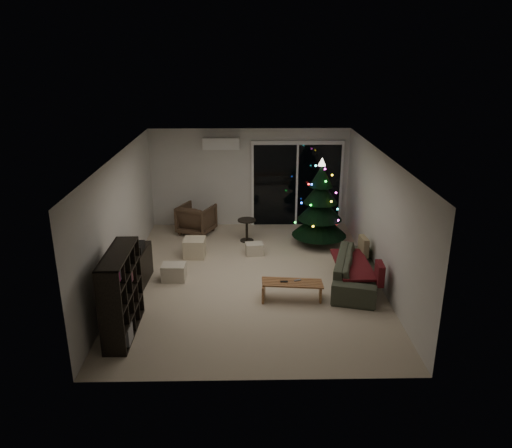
{
  "coord_description": "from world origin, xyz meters",
  "views": [
    {
      "loc": [
        -0.09,
        -9.06,
        4.37
      ],
      "look_at": [
        0.1,
        0.3,
        1.05
      ],
      "focal_mm": 35.0,
      "sensor_mm": 36.0,
      "label": 1
    }
  ],
  "objects": [
    {
      "name": "bookshelf",
      "position": [
        -2.25,
        -1.96,
        0.7
      ],
      "size": [
        0.79,
        1.44,
        1.4
      ],
      "primitive_type": null,
      "rotation": [
        0.0,
        0.0,
        0.33
      ],
      "color": "black",
      "rests_on": "floor"
    },
    {
      "name": "cardboard_box_a",
      "position": [
        -1.54,
        -0.04,
        0.17
      ],
      "size": [
        0.47,
        0.37,
        0.33
      ],
      "primitive_type": "cube",
      "rotation": [
        0.0,
        0.0,
        -0.03
      ],
      "color": "beige",
      "rests_on": "floor"
    },
    {
      "name": "ottoman",
      "position": [
        -1.24,
        1.14,
        0.21
      ],
      "size": [
        0.48,
        0.48,
        0.41
      ],
      "primitive_type": "cube",
      "rotation": [
        0.0,
        0.0,
        -0.05
      ],
      "color": "beige",
      "rests_on": "floor"
    },
    {
      "name": "christmas_tree",
      "position": [
        1.61,
        1.82,
        1.03
      ],
      "size": [
        1.66,
        1.66,
        2.05
      ],
      "primitive_type": "cone",
      "rotation": [
        0.0,
        0.0,
        -0.38
      ],
      "color": "black",
      "rests_on": "floor"
    },
    {
      "name": "floor_lamp",
      "position": [
        -1.08,
        3.38,
        0.77
      ],
      "size": [
        0.25,
        0.25,
        1.54
      ],
      "primitive_type": "cylinder",
      "color": "black",
      "rests_on": "floor"
    },
    {
      "name": "remote_a",
      "position": [
        0.59,
        -0.89,
        0.36
      ],
      "size": [
        0.14,
        0.04,
        0.02
      ],
      "primitive_type": "cube",
      "color": "black",
      "rests_on": "coffee_table"
    },
    {
      "name": "sofa",
      "position": [
        2.05,
        -0.31,
        0.3
      ],
      "size": [
        1.31,
        2.17,
        0.59
      ],
      "primitive_type": "imported",
      "rotation": [
        0.0,
        0.0,
        1.3
      ],
      "color": "#2F332A",
      "rests_on": "floor"
    },
    {
      "name": "sofa_throw",
      "position": [
        1.95,
        -0.31,
        0.43
      ],
      "size": [
        0.63,
        1.46,
        0.05
      ],
      "primitive_type": "cube",
      "color": "maroon",
      "rests_on": "sofa"
    },
    {
      "name": "coffee_table",
      "position": [
        0.74,
        -0.89,
        0.17
      ],
      "size": [
        1.14,
        0.5,
        0.35
      ],
      "primitive_type": null,
      "rotation": [
        0.0,
        0.0,
        -0.11
      ],
      "color": "olive",
      "rests_on": "floor"
    },
    {
      "name": "cushion_b",
      "position": [
        2.3,
        -0.96,
        0.54
      ],
      "size": [
        0.14,
        0.4,
        0.39
      ],
      "primitive_type": "cube",
      "rotation": [
        0.0,
        0.0,
        -0.07
      ],
      "color": "maroon",
      "rests_on": "sofa"
    },
    {
      "name": "stereo",
      "position": [
        -2.25,
        -0.19,
        0.76
      ],
      "size": [
        0.35,
        0.41,
        0.15
      ],
      "primitive_type": "cube",
      "color": "black",
      "rests_on": "media_cabinet"
    },
    {
      "name": "room",
      "position": [
        0.46,
        1.49,
        1.02
      ],
      "size": [
        6.5,
        7.51,
        2.6
      ],
      "color": "beige",
      "rests_on": "ground"
    },
    {
      "name": "side_table",
      "position": [
        -0.08,
        2.06,
        0.27
      ],
      "size": [
        0.55,
        0.55,
        0.54
      ],
      "primitive_type": "cylinder",
      "rotation": [
        0.0,
        0.0,
        0.34
      ],
      "color": "black",
      "rests_on": "floor"
    },
    {
      "name": "remote_b",
      "position": [
        0.84,
        -0.84,
        0.36
      ],
      "size": [
        0.13,
        0.08,
        0.02
      ],
      "primitive_type": "cube",
      "rotation": [
        0.0,
        0.0,
        0.35
      ],
      "color": "slate",
      "rests_on": "coffee_table"
    },
    {
      "name": "cardboard_box_b",
      "position": [
        0.08,
        1.22,
        0.13
      ],
      "size": [
        0.41,
        0.33,
        0.27
      ],
      "primitive_type": "cube",
      "rotation": [
        0.0,
        0.0,
        0.13
      ],
      "color": "beige",
      "rests_on": "floor"
    },
    {
      "name": "cushion_a",
      "position": [
        2.3,
        0.34,
        0.54
      ],
      "size": [
        0.15,
        0.4,
        0.39
      ],
      "primitive_type": "cube",
      "rotation": [
        0.0,
        0.0,
        0.09
      ],
      "color": "tan",
      "rests_on": "sofa"
    },
    {
      "name": "media_cabinet",
      "position": [
        -2.25,
        -0.19,
        0.34
      ],
      "size": [
        0.47,
        1.12,
        0.69
      ],
      "primitive_type": "cube",
      "rotation": [
        0.0,
        0.0,
        -0.05
      ],
      "color": "black",
      "rests_on": "floor"
    },
    {
      "name": "armchair",
      "position": [
        -1.33,
        2.63,
        0.36
      ],
      "size": [
        1.03,
        1.05,
        0.73
      ],
      "primitive_type": "imported",
      "rotation": [
        0.0,
        0.0,
        2.73
      ],
      "color": "brown",
      "rests_on": "floor"
    }
  ]
}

